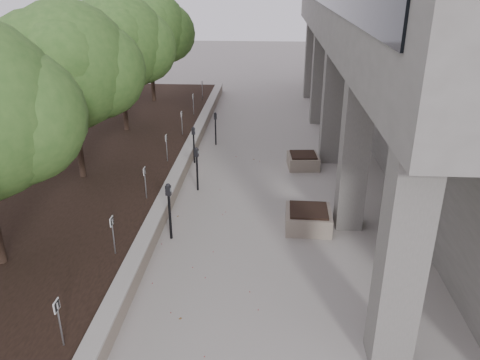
% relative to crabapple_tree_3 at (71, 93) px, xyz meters
% --- Properties ---
extents(retaining_wall, '(0.39, 26.00, 0.50)m').
position_rel_crabapple_tree_3_xyz_m(retaining_wall, '(2.97, 1.00, -2.87)').
color(retaining_wall, gray).
rests_on(retaining_wall, ground).
extents(planting_bed, '(7.00, 26.00, 0.40)m').
position_rel_crabapple_tree_3_xyz_m(planting_bed, '(-0.70, 1.00, -2.92)').
color(planting_bed, black).
rests_on(planting_bed, ground).
extents(crabapple_tree_3, '(4.60, 4.00, 5.44)m').
position_rel_crabapple_tree_3_xyz_m(crabapple_tree_3, '(0.00, 0.00, 0.00)').
color(crabapple_tree_3, '#345D23').
rests_on(crabapple_tree_3, planting_bed).
extents(crabapple_tree_4, '(4.60, 4.00, 5.44)m').
position_rel_crabapple_tree_3_xyz_m(crabapple_tree_4, '(0.00, 5.00, 0.00)').
color(crabapple_tree_4, '#345D23').
rests_on(crabapple_tree_4, planting_bed).
extents(crabapple_tree_5, '(4.60, 4.00, 5.44)m').
position_rel_crabapple_tree_3_xyz_m(crabapple_tree_5, '(0.00, 10.00, 0.00)').
color(crabapple_tree_5, '#345D23').
rests_on(crabapple_tree_5, planting_bed).
extents(parking_sign_2, '(0.04, 0.22, 0.96)m').
position_rel_crabapple_tree_3_xyz_m(parking_sign_2, '(2.45, -7.50, -2.24)').
color(parking_sign_2, black).
rests_on(parking_sign_2, planting_bed).
extents(parking_sign_3, '(0.04, 0.22, 0.96)m').
position_rel_crabapple_tree_3_xyz_m(parking_sign_3, '(2.45, -4.50, -2.24)').
color(parking_sign_3, black).
rests_on(parking_sign_3, planting_bed).
extents(parking_sign_4, '(0.04, 0.22, 0.96)m').
position_rel_crabapple_tree_3_xyz_m(parking_sign_4, '(2.45, -1.50, -2.24)').
color(parking_sign_4, black).
rests_on(parking_sign_4, planting_bed).
extents(parking_sign_5, '(0.04, 0.22, 0.96)m').
position_rel_crabapple_tree_3_xyz_m(parking_sign_5, '(2.45, 1.50, -2.24)').
color(parking_sign_5, black).
rests_on(parking_sign_5, planting_bed).
extents(parking_sign_6, '(0.04, 0.22, 0.96)m').
position_rel_crabapple_tree_3_xyz_m(parking_sign_6, '(2.45, 4.50, -2.24)').
color(parking_sign_6, black).
rests_on(parking_sign_6, planting_bed).
extents(parking_sign_7, '(0.04, 0.22, 0.96)m').
position_rel_crabapple_tree_3_xyz_m(parking_sign_7, '(2.45, 7.50, -2.24)').
color(parking_sign_7, black).
rests_on(parking_sign_7, planting_bed).
extents(parking_sign_8, '(0.04, 0.22, 0.96)m').
position_rel_crabapple_tree_3_xyz_m(parking_sign_8, '(2.45, 10.50, -2.24)').
color(parking_sign_8, black).
rests_on(parking_sign_8, planting_bed).
extents(parking_meter_2, '(0.17, 0.13, 1.58)m').
position_rel_crabapple_tree_3_xyz_m(parking_meter_2, '(3.47, -3.06, -2.33)').
color(parking_meter_2, black).
rests_on(parking_meter_2, ground).
extents(parking_meter_3, '(0.17, 0.14, 1.46)m').
position_rel_crabapple_tree_3_xyz_m(parking_meter_3, '(3.72, 0.02, -2.39)').
color(parking_meter_3, black).
rests_on(parking_meter_3, ground).
extents(parking_meter_4, '(0.15, 0.12, 1.38)m').
position_rel_crabapple_tree_3_xyz_m(parking_meter_4, '(3.25, 2.41, -2.43)').
color(parking_meter_4, black).
rests_on(parking_meter_4, ground).
extents(parking_meter_5, '(0.15, 0.12, 1.36)m').
position_rel_crabapple_tree_3_xyz_m(parking_meter_5, '(3.81, 4.46, -2.44)').
color(parking_meter_5, black).
rests_on(parking_meter_5, ground).
extents(planter_front, '(1.25, 1.25, 0.57)m').
position_rel_crabapple_tree_3_xyz_m(planter_front, '(7.09, -2.26, -2.84)').
color(planter_front, gray).
rests_on(planter_front, ground).
extents(planter_back, '(1.15, 1.15, 0.50)m').
position_rel_crabapple_tree_3_xyz_m(planter_back, '(7.21, 2.23, -2.87)').
color(planter_back, gray).
rests_on(planter_back, ground).
extents(berry_scatter, '(3.30, 14.10, 0.02)m').
position_rel_crabapple_tree_3_xyz_m(berry_scatter, '(4.70, -3.00, -3.11)').
color(berry_scatter, '#960A0B').
rests_on(berry_scatter, ground).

